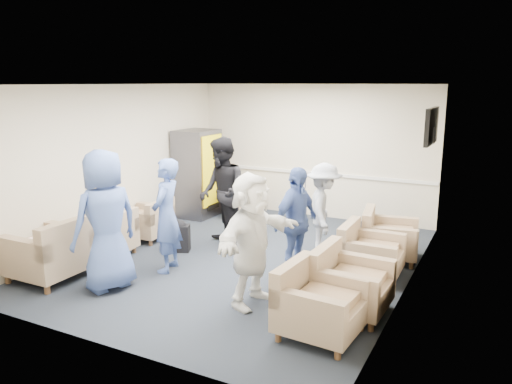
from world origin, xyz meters
The scene contains 25 objects.
floor centered at (0.00, 0.00, 0.00)m, with size 6.00×6.00×0.00m, color black.
ceiling centered at (0.00, 0.00, 2.70)m, with size 6.00×6.00×0.00m, color silver.
back_wall centered at (0.00, 3.00, 1.35)m, with size 5.00×0.02×2.70m, color beige.
front_wall centered at (0.00, -3.00, 1.35)m, with size 5.00×0.02×2.70m, color beige.
left_wall centered at (-2.50, 0.00, 1.35)m, with size 0.02×6.00×2.70m, color beige.
right_wall centered at (2.50, 0.00, 1.35)m, with size 0.02×6.00×2.70m, color beige.
chair_rail centered at (0.00, 2.98, 0.90)m, with size 4.98×0.04×0.06m, color silver.
tv centered at (2.44, 1.80, 2.05)m, with size 0.10×1.00×0.58m.
armchair_left_near centered at (-2.00, -1.96, 0.38)m, with size 0.95×0.95×0.76m.
armchair_left_mid centered at (-1.97, -0.92, 0.32)m, with size 0.91×0.91×0.65m.
armchair_left_far centered at (-2.01, 0.15, 0.31)m, with size 0.81×0.81×0.61m.
armchair_right_near centered at (1.86, -1.76, 0.34)m, with size 0.90×0.90×0.68m.
armchair_right_midnear centered at (1.99, -1.05, 0.34)m, with size 0.88×0.88×0.68m.
armchair_right_midfar centered at (1.92, 0.17, 0.33)m, with size 0.83×0.83×0.65m.
armchair_right_far centered at (1.99, 1.04, 0.33)m, with size 0.96×0.96×0.66m.
armchair_corner centered at (-1.31, 2.28, 0.30)m, with size 1.04×1.04×0.60m.
vending_machine centered at (-2.09, 1.89, 0.90)m, with size 0.73×0.85×1.79m.
backpack centered at (-1.11, -0.14, 0.27)m, with size 0.37×0.33×0.53m.
pillow centered at (-2.02, -1.96, 0.57)m, with size 0.45×0.34×0.13m, color white.
person_front_left centered at (-1.08, -1.82, 0.95)m, with size 0.93×0.60×1.90m, color #415A9D.
person_mid_left centered at (-0.77, -0.92, 0.84)m, with size 0.61×0.40×1.67m, color #415A9D.
person_back_left centered at (-0.62, 0.40, 0.93)m, with size 0.90×0.70×1.86m, color black.
person_back_right centered at (1.04, 0.77, 0.75)m, with size 0.97×0.56×1.50m, color silver.
person_mid_right centered at (0.97, -0.23, 0.79)m, with size 0.93×0.39×1.58m, color #415A9D.
person_front_right centered at (0.86, -1.36, 0.84)m, with size 1.56×0.50×1.68m, color white.
Camera 1 is at (3.57, -6.57, 2.73)m, focal length 35.00 mm.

